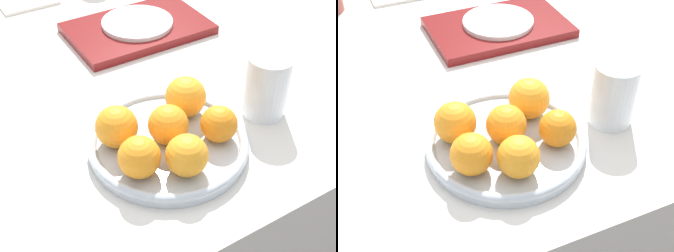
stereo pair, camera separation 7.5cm
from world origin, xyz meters
TOP-DOWN VIEW (x-y plane):
  - table at (0.00, 0.00)m, footprint 1.26×1.04m
  - fruit_platter at (-0.05, -0.31)m, footprint 0.27×0.27m
  - orange_0 at (-0.05, -0.31)m, footprint 0.07×0.07m
  - orange_1 at (-0.12, -0.27)m, footprint 0.07×0.07m
  - orange_2 at (-0.13, -0.35)m, footprint 0.07×0.07m
  - orange_3 at (0.02, -0.35)m, footprint 0.06×0.06m
  - orange_4 at (-0.06, -0.38)m, footprint 0.07×0.07m
  - orange_5 at (0.01, -0.26)m, footprint 0.07×0.07m
  - water_glass at (0.15, -0.31)m, footprint 0.08×0.08m
  - serving_tray at (0.09, 0.07)m, footprint 0.31×0.21m
  - side_plate at (0.09, 0.07)m, footprint 0.16×0.16m

SIDE VIEW (x-z plane):
  - table at x=0.00m, z-range 0.00..0.74m
  - serving_tray at x=0.09m, z-range 0.74..0.76m
  - fruit_platter at x=-0.05m, z-range 0.74..0.77m
  - side_plate at x=0.09m, z-range 0.76..0.77m
  - orange_3 at x=0.02m, z-range 0.76..0.82m
  - orange_2 at x=-0.13m, z-range 0.76..0.83m
  - orange_4 at x=-0.06m, z-range 0.76..0.83m
  - orange_0 at x=-0.05m, z-range 0.76..0.83m
  - orange_1 at x=-0.12m, z-range 0.76..0.83m
  - orange_5 at x=0.01m, z-range 0.76..0.83m
  - water_glass at x=0.15m, z-range 0.74..0.86m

